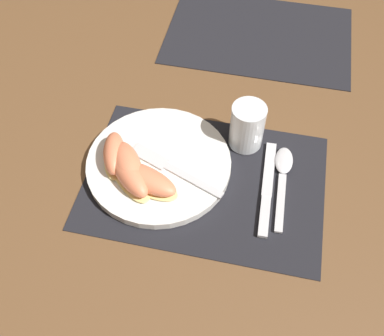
{
  "coord_description": "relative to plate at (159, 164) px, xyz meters",
  "views": [
    {
      "loc": [
        0.07,
        -0.46,
        0.68
      ],
      "look_at": [
        -0.03,
        0.01,
        0.02
      ],
      "focal_mm": 42.0,
      "sensor_mm": 36.0,
      "label": 1
    }
  ],
  "objects": [
    {
      "name": "ground_plane",
      "position": [
        0.09,
        -0.01,
        -0.01
      ],
      "size": [
        3.0,
        3.0,
        0.0
      ],
      "primitive_type": "plane",
      "color": "brown"
    },
    {
      "name": "placemat",
      "position": [
        0.09,
        -0.01,
        -0.01
      ],
      "size": [
        0.44,
        0.3,
        0.0
      ],
      "color": "black",
      "rests_on": "ground_plane"
    },
    {
      "name": "placemat_far",
      "position": [
        0.13,
        0.43,
        -0.01
      ],
      "size": [
        0.44,
        0.3,
        0.0
      ],
      "color": "black",
      "rests_on": "ground_plane"
    },
    {
      "name": "plate",
      "position": [
        0.0,
        0.0,
        0.0
      ],
      "size": [
        0.27,
        0.27,
        0.02
      ],
      "color": "white",
      "rests_on": "placemat"
    },
    {
      "name": "juice_glass",
      "position": [
        0.15,
        0.09,
        0.03
      ],
      "size": [
        0.06,
        0.06,
        0.09
      ],
      "color": "silver",
      "rests_on": "placemat"
    },
    {
      "name": "knife",
      "position": [
        0.2,
        -0.01,
        -0.01
      ],
      "size": [
        0.02,
        0.21,
        0.01
      ],
      "color": "silver",
      "rests_on": "placemat"
    },
    {
      "name": "spoon",
      "position": [
        0.23,
        0.03,
        -0.0
      ],
      "size": [
        0.04,
        0.18,
        0.01
      ],
      "color": "silver",
      "rests_on": "placemat"
    },
    {
      "name": "fork",
      "position": [
        0.02,
        -0.01,
        0.01
      ],
      "size": [
        0.19,
        0.09,
        0.0
      ],
      "color": "silver",
      "rests_on": "plate"
    },
    {
      "name": "citrus_wedge_0",
      "position": [
        -0.08,
        -0.02,
        0.03
      ],
      "size": [
        0.07,
        0.11,
        0.04
      ],
      "color": "#F4DB84",
      "rests_on": "plate"
    },
    {
      "name": "citrus_wedge_1",
      "position": [
        -0.05,
        -0.03,
        0.03
      ],
      "size": [
        0.1,
        0.12,
        0.04
      ],
      "color": "#F4DB84",
      "rests_on": "plate"
    },
    {
      "name": "citrus_wedge_2",
      "position": [
        -0.04,
        -0.05,
        0.02
      ],
      "size": [
        0.12,
        0.12,
        0.04
      ],
      "color": "#F4DB84",
      "rests_on": "plate"
    },
    {
      "name": "citrus_wedge_3",
      "position": [
        -0.01,
        -0.05,
        0.02
      ],
      "size": [
        0.14,
        0.09,
        0.03
      ],
      "color": "#F4DB84",
      "rests_on": "plate"
    }
  ]
}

